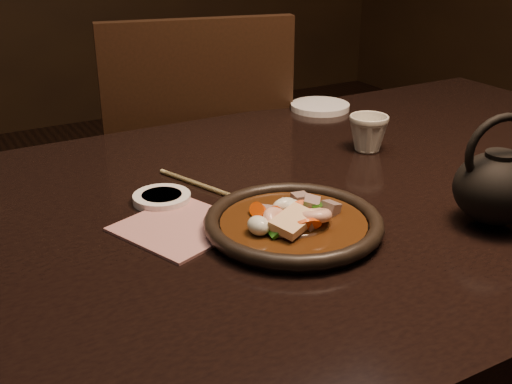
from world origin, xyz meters
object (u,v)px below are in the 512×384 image
plate (293,224)px  teapot (497,184)px  chair (193,185)px  table (310,234)px  tea_cup (368,132)px

plate → teapot: (0.26, -0.12, 0.05)m
chair → table: bearing=98.0°
table → tea_cup: bearing=28.6°
table → teapot: teapot is taller
tea_cup → table: bearing=-151.4°
plate → tea_cup: (0.31, 0.22, 0.02)m
plate → tea_cup: size_ratio=3.43×
chair → plate: 0.78m
plate → table: bearing=45.3°
teapot → tea_cup: bearing=100.0°
chair → teapot: size_ratio=5.92×
teapot → plate: bearing=172.9°
chair → plate: bearing=90.8°
table → chair: bearing=84.1°
table → tea_cup: (0.20, 0.11, 0.11)m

